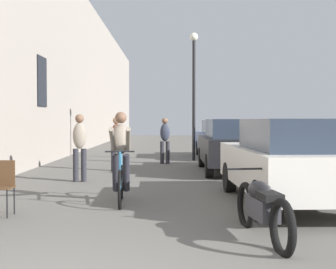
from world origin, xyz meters
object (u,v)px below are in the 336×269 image
(pedestrian_mid, at_px, (116,141))
(cyclist_on_bicycle, at_px, (120,159))
(parked_car_second, at_px, (233,145))
(street_lamp, at_px, (193,80))
(parked_car_nearest, at_px, (289,160))
(parked_motorcycle, at_px, (262,208))
(pedestrian_near, at_px, (79,144))
(parked_car_third, at_px, (221,138))
(pedestrian_far, at_px, (164,138))
(cafe_chair_mid_toward_wall, at_px, (2,184))

(pedestrian_mid, bearing_deg, cyclist_on_bicycle, -82.83)
(parked_car_second, bearing_deg, street_lamp, 103.23)
(parked_car_nearest, bearing_deg, street_lamp, 97.37)
(parked_motorcycle, bearing_deg, pedestrian_mid, 109.05)
(cyclist_on_bicycle, relative_size, pedestrian_mid, 1.07)
(pedestrian_near, height_order, pedestrian_mid, pedestrian_near)
(cyclist_on_bicycle, xyz_separation_m, pedestrian_mid, (-0.68, 5.43, 0.12))
(parked_car_third, bearing_deg, pedestrian_near, -120.75)
(street_lamp, relative_size, parked_car_nearest, 1.09)
(street_lamp, relative_size, parked_car_third, 1.11)
(pedestrian_near, height_order, pedestrian_far, pedestrian_near)
(cyclist_on_bicycle, height_order, pedestrian_far, cyclist_on_bicycle)
(pedestrian_far, bearing_deg, cafe_chair_mid_toward_wall, -106.08)
(street_lamp, xyz_separation_m, parked_car_second, (0.96, -4.09, -2.29))
(cyclist_on_bicycle, relative_size, parked_car_second, 0.40)
(street_lamp, relative_size, parked_car_second, 1.10)
(parked_car_third, bearing_deg, parked_motorcycle, -94.35)
(pedestrian_far, height_order, parked_car_second, pedestrian_far)
(parked_car_second, xyz_separation_m, parked_motorcycle, (-0.72, -7.78, -0.41))
(parked_car_third, bearing_deg, pedestrian_far, -131.44)
(pedestrian_mid, xyz_separation_m, pedestrian_far, (1.46, 2.35, -0.01))
(parked_car_second, bearing_deg, pedestrian_near, -153.00)
(cafe_chair_mid_toward_wall, distance_m, pedestrian_mid, 6.74)
(parked_car_nearest, height_order, parked_motorcycle, parked_car_nearest)
(pedestrian_near, bearing_deg, parked_car_third, 59.25)
(pedestrian_mid, xyz_separation_m, street_lamp, (2.57, 3.72, 2.18))
(parked_car_nearest, bearing_deg, cafe_chair_mid_toward_wall, -169.49)
(street_lamp, height_order, parked_car_third, street_lamp)
(pedestrian_far, distance_m, parked_car_second, 3.41)
(cafe_chair_mid_toward_wall, bearing_deg, parked_car_second, 53.42)
(pedestrian_far, relative_size, parked_car_third, 0.37)
(cafe_chair_mid_toward_wall, distance_m, pedestrian_far, 9.36)
(cyclist_on_bicycle, bearing_deg, parked_car_third, 73.31)
(pedestrian_far, relative_size, parked_car_nearest, 0.37)
(pedestrian_far, bearing_deg, street_lamp, 51.27)
(cafe_chair_mid_toward_wall, relative_size, parked_motorcycle, 0.42)
(pedestrian_far, height_order, street_lamp, street_lamp)
(pedestrian_far, height_order, parked_motorcycle, pedestrian_far)
(cyclist_on_bicycle, height_order, pedestrian_near, cyclist_on_bicycle)
(parked_car_second, bearing_deg, parked_car_third, 87.00)
(parked_car_nearest, relative_size, parked_car_third, 1.01)
(cyclist_on_bicycle, distance_m, parked_motorcycle, 3.47)
(parked_car_third, distance_m, parked_motorcycle, 13.19)
(pedestrian_mid, distance_m, parked_car_nearest, 6.87)
(pedestrian_far, bearing_deg, parked_car_nearest, -73.92)
(cafe_chair_mid_toward_wall, xyz_separation_m, pedestrian_far, (2.59, 8.98, 0.40))
(pedestrian_mid, bearing_deg, pedestrian_near, -104.64)
(pedestrian_mid, distance_m, parked_car_second, 3.55)
(parked_car_second, distance_m, parked_car_third, 5.38)
(cafe_chair_mid_toward_wall, distance_m, parked_car_third, 12.65)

